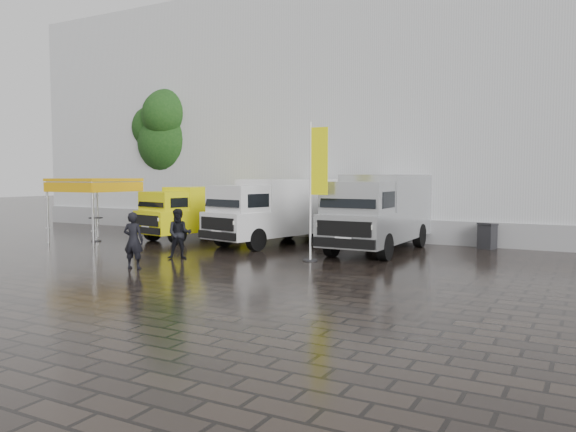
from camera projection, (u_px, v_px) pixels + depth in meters
name	position (u px, v px, depth m)	size (l,w,h in m)	color
ground	(263.00, 264.00, 18.21)	(120.00, 120.00, 0.00)	black
exhibition_hall	(445.00, 119.00, 30.82)	(44.00, 16.00, 12.00)	silver
hall_plinth	(398.00, 231.00, 24.17)	(44.00, 0.15, 1.00)	gray
van_yellow	(194.00, 213.00, 25.28)	(1.96, 5.10, 2.35)	yellow
van_white	(274.00, 212.00, 23.33)	(2.08, 6.25, 2.71)	silver
van_silver	(379.00, 213.00, 21.13)	(2.23, 6.69, 2.90)	#A8ABAD
canopy_tent	(93.00, 183.00, 24.10)	(2.90, 2.90, 2.74)	silver
flagpole	(315.00, 185.00, 18.60)	(0.88, 0.50, 4.64)	black
tree	(177.00, 137.00, 31.77)	(4.37, 4.38, 7.85)	black
cocktail_table	(96.00, 229.00, 24.46)	(0.60, 0.60, 1.04)	black
wheelie_bin	(487.00, 236.00, 21.93)	(0.61, 0.61, 1.01)	black
person_front	(133.00, 240.00, 17.21)	(0.64, 0.42, 1.75)	black
person_tent	(179.00, 234.00, 19.26)	(0.84, 0.65, 1.73)	black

